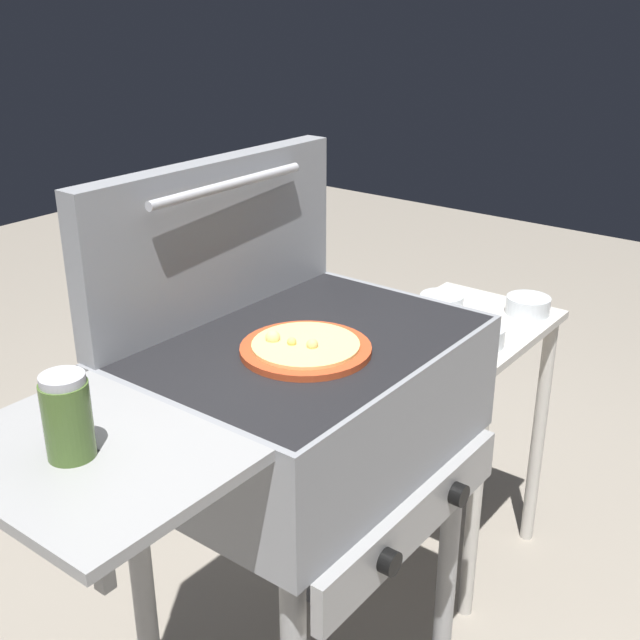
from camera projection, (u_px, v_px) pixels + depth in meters
name	position (u px, v px, depth m)	size (l,w,h in m)	color
grill	(301.00, 411.00, 1.50)	(0.96, 0.53, 0.90)	gray
grill_lid_open	(215.00, 238.00, 1.52)	(0.63, 0.08, 0.30)	gray
pizza_cheese	(305.00, 348.00, 1.40)	(0.23, 0.23, 0.04)	#C64723
sauce_jar	(67.00, 417.00, 1.08)	(0.07, 0.07, 0.12)	#4C6B2D
prep_table	(461.00, 391.00, 2.09)	(0.44, 0.36, 0.71)	beige
topping_bowl_near	(441.00, 304.00, 2.07)	(0.11, 0.11, 0.04)	silver
topping_bowl_far	(480.00, 336.00, 1.88)	(0.12, 0.12, 0.04)	silver
topping_bowl_middle	(528.00, 306.00, 2.05)	(0.11, 0.11, 0.04)	silver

